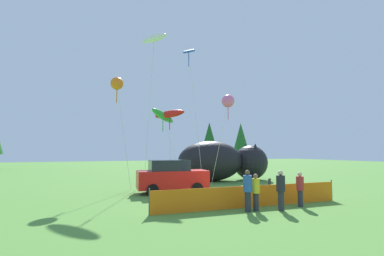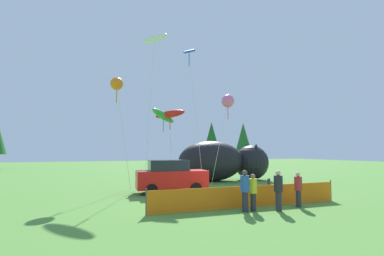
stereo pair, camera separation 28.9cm
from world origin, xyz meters
The scene contains 17 objects.
ground_plane centered at (0.00, 0.00, 0.00)m, with size 120.00×120.00×0.00m, color #548C38.
parked_car centered at (-2.14, 1.50, 0.99)m, with size 4.41×2.39×2.00m.
folding_chair centered at (2.81, -1.27, 0.56)m, with size 0.72×0.72×0.94m.
inflatable_cat centered at (4.25, 6.80, 1.55)m, with size 8.32×3.58×3.36m.
safety_fence centered at (-0.24, -4.18, 0.48)m, with size 9.62×0.30×1.06m.
spectator_in_grey_shirt centered at (0.41, -5.37, 0.94)m, with size 0.37×0.37×1.72m.
spectator_in_black_shirt centered at (1.82, -5.00, 0.86)m, with size 0.34×0.34×1.58m.
spectator_in_red_shirt centered at (-0.59, -4.97, 0.86)m, with size 0.34×0.34×1.57m.
spectator_in_green_shirt centered at (-1.01, -4.98, 0.95)m, with size 0.38×0.38×1.74m.
kite_green_fish centered at (-0.79, 7.60, 5.41)m, with size 2.81×2.33×6.16m.
kite_red_lizard centered at (-0.31, 7.30, 5.54)m, with size 2.49×1.71×6.06m.
kite_pink_octopus centered at (2.23, 2.18, 5.99)m, with size 1.02×2.03×6.46m.
kite_orange_flower centered at (-5.08, 4.20, 7.00)m, with size 1.42×0.85×7.45m.
kite_blue_box centered at (1.19, 6.79, 10.62)m, with size 1.08×2.50×11.23m.
kite_white_ghost centered at (-1.55, 7.84, 11.91)m, with size 2.13×3.08×12.34m.
horizon_tree_east centered at (21.24, 30.52, 4.64)m, with size 3.17×3.17×7.56m.
horizon_tree_west centered at (13.84, 28.44, 4.45)m, with size 3.04×3.04×7.25m.
Camera 1 is at (-8.20, -15.82, 2.56)m, focal length 28.00 mm.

